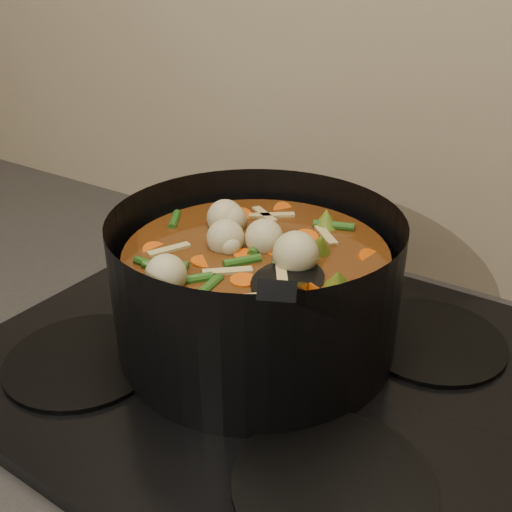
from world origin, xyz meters
The scene contains 3 objects.
stovetop centered at (0.00, 1.93, 0.92)m, with size 0.62×0.54×0.03m.
stockpot centered at (-0.02, 1.94, 1.01)m, with size 0.40×0.44×0.24m.
saucepan centered at (-0.18, 2.04, 0.99)m, with size 0.16×0.16×0.13m.
Camera 1 is at (0.30, 1.47, 1.34)m, focal length 40.00 mm.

